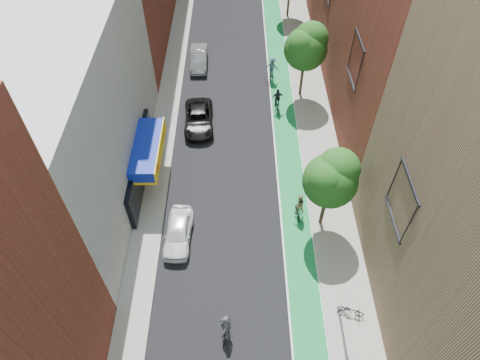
{
  "coord_description": "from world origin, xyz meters",
  "views": [
    {
      "loc": [
        0.08,
        -6.77,
        23.71
      ],
      "look_at": [
        0.21,
        12.63,
        1.5
      ],
      "focal_mm": 32.0,
      "sensor_mm": 36.0,
      "label": 1
    }
  ],
  "objects_px": {
    "parked_car_black": "(199,119)",
    "parked_car_silver": "(199,58)",
    "parked_car_white": "(178,232)",
    "cyclist_lane_near": "(298,207)",
    "cyclist_lane_far": "(272,70)",
    "cyclist_lane_mid": "(277,102)",
    "cyclist_lead": "(226,328)"
  },
  "relations": [
    {
      "from": "parked_car_black",
      "to": "parked_car_silver",
      "type": "relative_size",
      "value": 1.13
    },
    {
      "from": "parked_car_white",
      "to": "cyclist_lane_near",
      "type": "xyz_separation_m",
      "value": [
        7.94,
        1.85,
        0.18
      ]
    },
    {
      "from": "cyclist_lead",
      "to": "cyclist_lane_far",
      "type": "bearing_deg",
      "value": -88.08
    },
    {
      "from": "parked_car_black",
      "to": "cyclist_lane_mid",
      "type": "bearing_deg",
      "value": 13.3
    },
    {
      "from": "parked_car_silver",
      "to": "cyclist_lane_mid",
      "type": "height_order",
      "value": "cyclist_lane_mid"
    },
    {
      "from": "cyclist_lane_mid",
      "to": "cyclist_lead",
      "type": "bearing_deg",
      "value": 69.62
    },
    {
      "from": "parked_car_white",
      "to": "cyclist_lead",
      "type": "relative_size",
      "value": 2.0
    },
    {
      "from": "cyclist_lane_near",
      "to": "cyclist_lane_far",
      "type": "xyz_separation_m",
      "value": [
        -0.93,
        15.71,
        0.13
      ]
    },
    {
      "from": "parked_car_black",
      "to": "cyclist_lane_far",
      "type": "xyz_separation_m",
      "value": [
        6.33,
        6.4,
        0.32
      ]
    },
    {
      "from": "parked_car_silver",
      "to": "cyclist_lane_far",
      "type": "relative_size",
      "value": 1.98
    },
    {
      "from": "parked_car_silver",
      "to": "cyclist_lane_mid",
      "type": "bearing_deg",
      "value": -44.98
    },
    {
      "from": "cyclist_lead",
      "to": "cyclist_lane_near",
      "type": "bearing_deg",
      "value": -109.1
    },
    {
      "from": "parked_car_white",
      "to": "parked_car_black",
      "type": "bearing_deg",
      "value": 88.91
    },
    {
      "from": "cyclist_lane_near",
      "to": "cyclist_lane_mid",
      "type": "xyz_separation_m",
      "value": [
        -0.69,
        11.26,
        -0.07
      ]
    },
    {
      "from": "parked_car_white",
      "to": "cyclist_lane_near",
      "type": "relative_size",
      "value": 2.06
    },
    {
      "from": "parked_car_silver",
      "to": "cyclist_lane_near",
      "type": "bearing_deg",
      "value": -67.94
    },
    {
      "from": "cyclist_lane_mid",
      "to": "cyclist_lane_far",
      "type": "bearing_deg",
      "value": -95.57
    },
    {
      "from": "parked_car_white",
      "to": "cyclist_lane_mid",
      "type": "bearing_deg",
      "value": 63.49
    },
    {
      "from": "cyclist_lane_near",
      "to": "cyclist_lane_far",
      "type": "relative_size",
      "value": 0.9
    },
    {
      "from": "parked_car_black",
      "to": "parked_car_silver",
      "type": "height_order",
      "value": "parked_car_silver"
    },
    {
      "from": "parked_car_silver",
      "to": "cyclist_lead",
      "type": "relative_size",
      "value": 2.13
    },
    {
      "from": "parked_car_white",
      "to": "parked_car_silver",
      "type": "height_order",
      "value": "parked_car_silver"
    },
    {
      "from": "cyclist_lead",
      "to": "cyclist_lane_far",
      "type": "xyz_separation_m",
      "value": [
        3.84,
        23.92,
        0.3
      ]
    },
    {
      "from": "cyclist_lead",
      "to": "cyclist_lane_mid",
      "type": "relative_size",
      "value": 0.98
    },
    {
      "from": "parked_car_white",
      "to": "cyclist_lane_near",
      "type": "bearing_deg",
      "value": 15.55
    },
    {
      "from": "parked_car_silver",
      "to": "cyclist_lane_mid",
      "type": "relative_size",
      "value": 2.1
    },
    {
      "from": "parked_car_black",
      "to": "parked_car_silver",
      "type": "bearing_deg",
      "value": 90.05
    },
    {
      "from": "parked_car_white",
      "to": "parked_car_black",
      "type": "relative_size",
      "value": 0.83
    },
    {
      "from": "parked_car_silver",
      "to": "parked_car_white",
      "type": "bearing_deg",
      "value": -91.77
    },
    {
      "from": "parked_car_black",
      "to": "cyclist_lane_mid",
      "type": "distance_m",
      "value": 6.84
    },
    {
      "from": "parked_car_silver",
      "to": "cyclist_lane_near",
      "type": "distance_m",
      "value": 19.61
    },
    {
      "from": "cyclist_lead",
      "to": "cyclist_lane_mid",
      "type": "xyz_separation_m",
      "value": [
        4.07,
        19.47,
        0.1
      ]
    }
  ]
}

